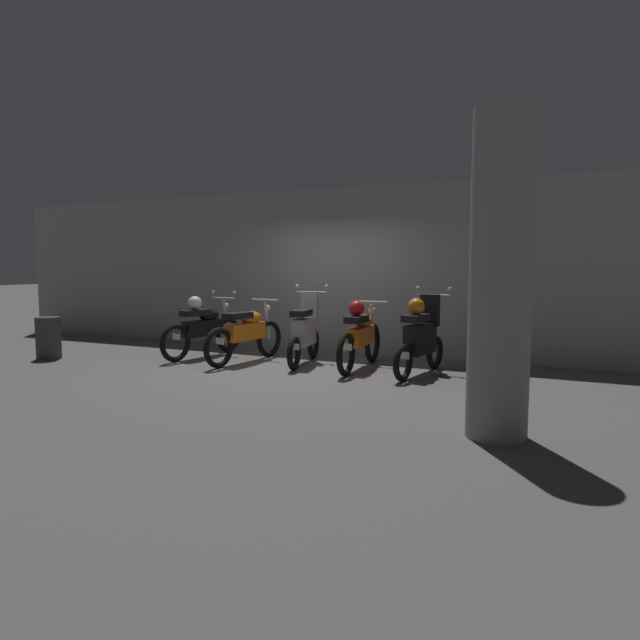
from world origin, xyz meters
TOP-DOWN VIEW (x-y plane):
  - ground_plane at (0.00, 0.00)m, footprint 80.00×80.00m
  - back_wall at (0.00, 2.00)m, footprint 16.00×0.30m
  - motorbike_slot_0 at (-1.95, 0.37)m, footprint 0.59×1.94m
  - motorbike_slot_1 at (-0.97, 0.23)m, footprint 0.56×1.95m
  - motorbike_slot_2 at (-0.01, 0.49)m, footprint 0.58×1.67m
  - motorbike_slot_3 at (0.97, 0.46)m, footprint 0.56×1.95m
  - motorbike_slot_4 at (1.95, 0.38)m, footprint 0.58×1.67m
  - support_pillar at (3.36, -2.27)m, footprint 0.56×0.56m
  - trash_bin at (-4.27, -0.92)m, footprint 0.41×0.41m

SIDE VIEW (x-z plane):
  - ground_plane at x=0.00m, z-range 0.00..0.00m
  - trash_bin at x=-4.27m, z-range 0.00..0.72m
  - motorbike_slot_1 at x=-0.97m, z-range -0.03..1.01m
  - motorbike_slot_3 at x=0.97m, z-range -0.02..1.07m
  - motorbike_slot_2 at x=-0.01m, z-range -0.12..1.17m
  - motorbike_slot_0 at x=-1.95m, z-range -0.05..1.10m
  - motorbike_slot_4 at x=1.95m, z-range -0.08..1.21m
  - back_wall at x=0.00m, z-range 0.00..3.02m
  - support_pillar at x=3.36m, z-range 0.00..3.02m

